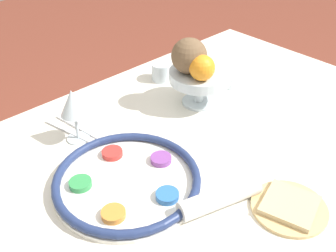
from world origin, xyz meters
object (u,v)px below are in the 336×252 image
Objects in this scene: bread_plate at (289,206)px; cup_near at (162,72)px; cup_mid at (229,77)px; orange_fruit at (202,68)px; fruit_stand at (200,79)px; coconut at (189,56)px; wine_glass at (73,104)px; napkin_roll at (220,198)px; seder_plate at (127,180)px.

cup_near is at bearing 72.56° from bread_plate.
cup_mid reaches higher than bread_plate.
orange_fruit reaches higher than bread_plate.
coconut reaches higher than fruit_stand.
coconut is at bearing -12.79° from wine_glass.
cup_near is (0.30, 0.51, 0.01)m from napkin_roll.
bread_plate is (-0.18, -0.43, -0.08)m from fruit_stand.
bread_plate is at bearing -47.74° from napkin_roll.
wine_glass is 1.45× the size of coconut.
seder_plate is 0.55m from cup_mid.
seder_plate is at bearing -160.87° from fruit_stand.
cup_near is at bearing 76.67° from orange_fruit.
orange_fruit is at bearing 49.48° from napkin_roll.
cup_near is 1.00× the size of cup_mid.
cup_mid is at bearing 13.77° from orange_fruit.
coconut is at bearing 71.96° from bread_plate.
wine_glass is 2.06× the size of orange_fruit.
cup_mid is (0.18, 0.05, -0.12)m from orange_fruit.
cup_mid reaches higher than napkin_roll.
napkin_roll is at bearing -77.56° from wine_glass.
napkin_roll is 0.54m from cup_mid.
orange_fruit is at bearing -133.59° from fruit_stand.
fruit_stand is at bearing -95.68° from cup_near.
seder_plate is 0.36m from bread_plate.
fruit_stand is at bearing 46.41° from orange_fruit.
wine_glass is at bearing 170.47° from cup_mid.
orange_fruit is 0.06m from coconut.
bread_plate is at bearing -126.51° from cup_mid.
cup_near reaches higher than bread_plate.
cup_near is (0.02, 0.19, -0.05)m from fruit_stand.
orange_fruit reaches higher than napkin_roll.
cup_near is at bearing 84.32° from fruit_stand.
seder_plate is at bearing -156.77° from coconut.
coconut is 0.22m from cup_mid.
cup_near is (0.05, 0.17, -0.13)m from coconut.
fruit_stand is (0.37, -0.10, -0.03)m from wine_glass.
coconut is (0.01, 0.06, 0.02)m from orange_fruit.
orange_fruit is 0.71× the size of coconut.
cup_near reaches higher than napkin_roll.
cup_mid is (0.52, -0.09, -0.08)m from wine_glass.
napkin_roll is (-0.10, 0.11, 0.01)m from bread_plate.
fruit_stand is 0.93× the size of napkin_roll.
napkin_roll is (-0.24, -0.28, -0.12)m from orange_fruit.
cup_near is at bearing 74.19° from coconut.
cup_near is at bearing 38.60° from seder_plate.
seder_plate is 5.09× the size of cup_near.
coconut is 1.54× the size of cup_near.
wine_glass is at bearing 102.44° from napkin_roll.
fruit_stand is 0.47m from bread_plate.
napkin_roll is (-0.28, -0.32, -0.06)m from fruit_stand.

